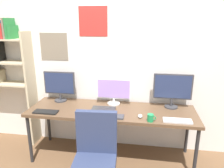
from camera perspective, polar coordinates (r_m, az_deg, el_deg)
name	(u,v)px	position (r m, az deg, el deg)	size (l,w,h in m)	color
wall_back	(116,63)	(3.14, 1.03, 5.58)	(4.66, 0.11, 2.60)	silver
desk	(111,113)	(2.93, -0.15, -7.80)	(2.26, 0.68, 0.74)	brown
bookshelf	(0,62)	(3.65, -27.89, 5.13)	(0.83, 0.28, 1.94)	beige
office_chair	(95,167)	(2.44, -4.49, -21.35)	(0.52, 0.52, 0.99)	#2D2D33
monitor_left	(60,85)	(3.23, -13.89, -0.24)	(0.47, 0.18, 0.45)	#38383D
monitor_center	(114,91)	(3.03, 0.48, -1.76)	(0.49, 0.18, 0.38)	silver
monitor_right	(173,89)	(3.01, 15.97, -1.23)	(0.52, 0.18, 0.48)	#38383D
keyboard_left	(46,112)	(2.95, -17.37, -7.15)	(0.32, 0.13, 0.02)	black
keyboard_center	(109,116)	(2.70, -0.94, -8.62)	(0.39, 0.13, 0.02)	#38383D
keyboard_right	(177,121)	(2.70, 17.19, -9.42)	(0.34, 0.13, 0.02)	silver
computer_mouse	(140,116)	(2.71, 7.59, -8.51)	(0.06, 0.10, 0.03)	silver
laptop_closed	(103,110)	(2.87, -2.35, -6.96)	(0.32, 0.22, 0.02)	#2D2D2D
coffee_mug	(151,118)	(2.61, 10.34, -8.93)	(0.11, 0.08, 0.09)	#1E8C4C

